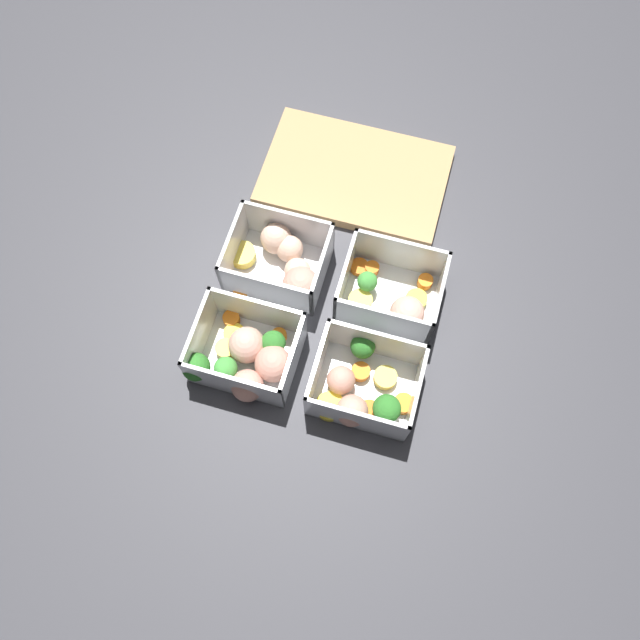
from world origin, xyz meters
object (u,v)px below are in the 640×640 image
object	(u,v)px
container_near_left	(247,356)
container_far_right	(392,295)
container_far_left	(283,262)
container_near_right	(363,387)

from	to	relation	value
container_near_left	container_far_right	world-z (taller)	same
container_near_left	container_far_left	xyz separation A→B (m)	(0.00, 0.15, -0.00)
container_far_right	container_far_left	bearing A→B (deg)	177.51
container_far_left	container_far_right	xyz separation A→B (m)	(0.16, -0.01, -0.00)
container_near_right	container_near_left	bearing A→B (deg)	-179.45
container_near_right	container_far_right	xyz separation A→B (m)	(0.01, 0.14, -0.00)
container_near_right	container_far_right	distance (m)	0.14
container_near_right	container_far_right	size ratio (longest dim) A/B	1.01
container_near_left	container_far_right	distance (m)	0.22
container_near_right	container_far_left	distance (m)	0.21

